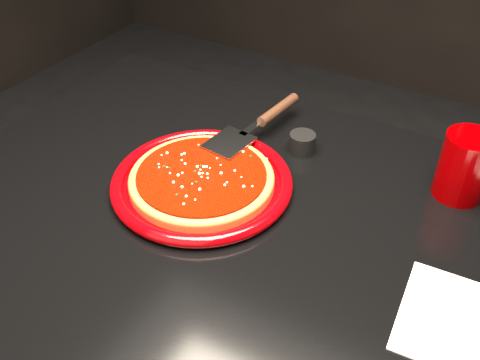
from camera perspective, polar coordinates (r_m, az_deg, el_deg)
name	(u,v)px	position (r m, az deg, el deg)	size (l,w,h in m)	color
table	(258,358)	(1.16, 1.95, -18.48)	(1.20, 0.80, 0.75)	black
plate	(202,182)	(0.94, -4.08, -0.23)	(0.32, 0.32, 0.02)	#7F0103
pizza_crust	(202,181)	(0.94, -4.09, -0.06)	(0.26, 0.26, 0.01)	brown
pizza_crust_rim	(202,178)	(0.93, -4.11, 0.25)	(0.26, 0.26, 0.02)	brown
pizza_sauce	(202,176)	(0.93, -4.12, 0.47)	(0.23, 0.23, 0.01)	#720E00
parmesan_dusting	(201,173)	(0.93, -4.14, 0.78)	(0.22, 0.22, 0.01)	#FBF2C6
basil_flecks	(201,173)	(0.93, -4.14, 0.74)	(0.20, 0.20, 0.00)	black
pizza_server	(256,124)	(1.04, 1.76, 6.02)	(0.08, 0.30, 0.02)	silver
cup	(464,166)	(0.97, 22.82, 1.36)	(0.08, 0.08, 0.12)	#790000
napkin_a	(464,324)	(0.80, 22.80, -14.02)	(0.17, 0.17, 0.00)	silver
ramekin	(302,143)	(1.03, 6.65, 3.95)	(0.05, 0.05, 0.04)	black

